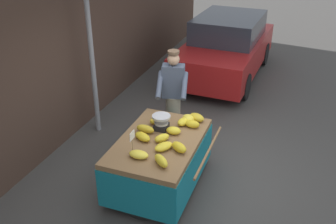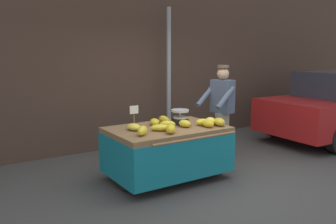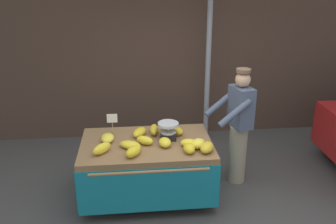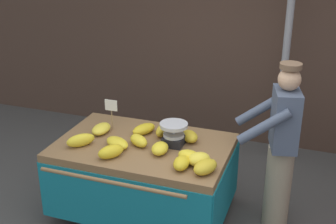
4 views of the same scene
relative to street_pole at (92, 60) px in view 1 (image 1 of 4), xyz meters
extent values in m
plane|color=#423F3D|center=(-0.65, -2.14, -1.41)|extent=(60.00, 60.00, 0.00)
cube|color=#473328|center=(-0.65, 0.47, 0.36)|extent=(16.00, 0.24, 3.54)
cylinder|color=gray|center=(0.00, 0.00, 0.00)|extent=(0.09, 0.09, 2.83)
cube|color=olive|center=(-1.17, -1.74, -0.64)|extent=(1.73, 1.12, 0.08)
cylinder|color=black|center=(-1.96, -1.74, -1.06)|extent=(0.05, 0.72, 0.72)
cylinder|color=#B7B7BC|center=(-1.99, -1.74, -1.06)|extent=(0.01, 0.13, 0.13)
cylinder|color=black|center=(-0.38, -1.74, -1.06)|extent=(0.05, 0.72, 0.72)
cylinder|color=#B7B7BC|center=(-0.35, -1.74, -1.06)|extent=(0.01, 0.13, 0.13)
cylinder|color=#4C4742|center=(-1.17, -1.26, -1.05)|extent=(0.05, 0.05, 0.73)
cube|color=#147284|center=(-1.17, -2.30, -0.98)|extent=(1.73, 0.02, 0.60)
cube|color=#147284|center=(-1.17, -1.18, -0.98)|extent=(1.73, 0.02, 0.60)
cube|color=#147284|center=(-2.04, -1.74, -0.98)|extent=(0.02, 1.12, 0.60)
cube|color=#147284|center=(-0.30, -1.74, -0.98)|extent=(0.02, 1.12, 0.60)
cylinder|color=olive|center=(-1.17, -2.48, -0.62)|extent=(1.39, 0.04, 0.04)
cube|color=black|center=(-0.87, -1.66, -0.55)|extent=(0.20, 0.20, 0.09)
cylinder|color=#B7B7BC|center=(-0.87, -1.66, -0.45)|extent=(0.02, 0.02, 0.11)
cylinder|color=#B7B7BC|center=(-0.87, -1.66, -0.38)|extent=(0.28, 0.28, 0.04)
cylinder|color=#B7B7BC|center=(-0.87, -1.66, -0.49)|extent=(0.21, 0.21, 0.03)
cylinder|color=#997A51|center=(-1.61, -1.53, -0.49)|extent=(0.01, 0.01, 0.22)
cube|color=white|center=(-1.61, -1.53, -0.32)|extent=(0.14, 0.01, 0.12)
ellipsoid|color=gold|center=(-1.25, -1.52, -0.55)|extent=(0.26, 0.32, 0.11)
ellipsoid|color=yellow|center=(-1.68, -1.65, -0.55)|extent=(0.17, 0.27, 0.10)
ellipsoid|color=yellow|center=(-1.19, -1.79, -0.54)|extent=(0.27, 0.24, 0.11)
ellipsoid|color=gold|center=(-0.74, -1.53, -0.54)|extent=(0.25, 0.26, 0.11)
ellipsoid|color=yellow|center=(-0.63, -1.92, -0.55)|extent=(0.25, 0.19, 0.10)
ellipsoid|color=gold|center=(-1.34, -2.11, -0.54)|extent=(0.26, 0.30, 0.12)
ellipsoid|color=yellow|center=(-1.73, -1.99, -0.54)|extent=(0.28, 0.30, 0.13)
ellipsoid|color=gold|center=(-1.05, -1.47, -0.54)|extent=(0.14, 0.30, 0.12)
ellipsoid|color=gold|center=(-0.65, -2.08, -0.54)|extent=(0.15, 0.23, 0.11)
ellipsoid|color=gold|center=(-0.43, -2.09, -0.54)|extent=(0.25, 0.31, 0.12)
ellipsoid|color=yellow|center=(-1.38, -1.89, -0.55)|extent=(0.33, 0.29, 0.09)
ellipsoid|color=yellow|center=(-0.93, -1.88, -0.55)|extent=(0.17, 0.23, 0.11)
ellipsoid|color=yellow|center=(-0.52, -1.97, -0.54)|extent=(0.27, 0.27, 0.12)
cylinder|color=gray|center=(0.17, -1.48, -0.97)|extent=(0.26, 0.26, 0.88)
cube|color=#475166|center=(0.17, -1.48, -0.24)|extent=(0.31, 0.42, 0.58)
sphere|color=tan|center=(0.17, -1.48, 0.15)|extent=(0.21, 0.21, 0.21)
cylinder|color=brown|center=(0.17, -1.48, 0.28)|extent=(0.20, 0.20, 0.05)
cylinder|color=#475166|center=(0.01, -1.73, -0.23)|extent=(0.49, 0.20, 0.37)
cylinder|color=#475166|center=(-0.09, -1.32, -0.23)|extent=(0.49, 0.20, 0.37)
cube|color=#A51919|center=(3.59, -1.66, -0.81)|extent=(3.96, 1.85, 0.70)
cube|color=#2D333D|center=(3.74, -1.66, -0.18)|extent=(2.09, 1.58, 0.56)
cylinder|color=black|center=(2.36, -2.39, -1.11)|extent=(0.61, 0.20, 0.60)
cylinder|color=black|center=(2.42, -0.83, -1.11)|extent=(0.61, 0.20, 0.60)
cylinder|color=black|center=(4.77, -2.49, -1.11)|extent=(0.61, 0.20, 0.60)
cylinder|color=black|center=(4.83, -0.92, -1.11)|extent=(0.61, 0.20, 0.60)
camera|label=1|loc=(-5.51, -3.50, 2.31)|focal=40.55mm
camera|label=2|loc=(-4.03, -6.17, 0.53)|focal=38.04mm
camera|label=3|loc=(-1.34, -6.12, 1.49)|focal=39.02mm
camera|label=4|loc=(0.42, -5.46, 1.43)|focal=47.95mm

